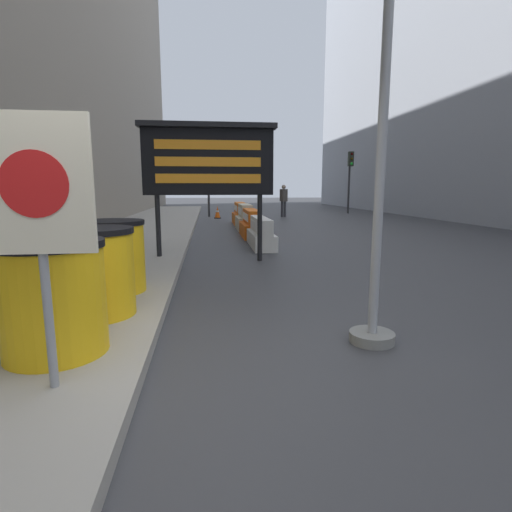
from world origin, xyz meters
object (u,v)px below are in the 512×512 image
at_px(barrel_drum_back, 113,256).
at_px(pedestrian_worker, 284,198).
at_px(warning_sign, 37,202).
at_px(jersey_barrier_orange_near, 240,214).
at_px(traffic_cone_near, 217,212).
at_px(traffic_light_near_curb, 208,156).
at_px(jersey_barrier_orange_far, 252,225).
at_px(traffic_light_far_side, 350,169).
at_px(jersey_barrier_white, 261,234).
at_px(jersey_barrier_cream, 245,218).
at_px(message_board, 208,161).
at_px(barrel_drum_middle, 95,272).
at_px(barrel_drum_foreground, 53,297).

relative_size(barrel_drum_back, pedestrian_worker, 0.57).
relative_size(barrel_drum_back, warning_sign, 0.52).
xyz_separation_m(jersey_barrier_orange_near, traffic_cone_near, (-0.88, 3.32, -0.10)).
bearing_deg(traffic_light_near_curb, jersey_barrier_orange_far, -81.81).
relative_size(traffic_light_far_side, pedestrian_worker, 2.16).
distance_m(jersey_barrier_orange_far, traffic_light_near_curb, 9.52).
bearing_deg(jersey_barrier_white, jersey_barrier_cream, 90.00).
height_order(jersey_barrier_cream, pedestrian_worker, pedestrian_worker).
bearing_deg(jersey_barrier_orange_near, jersey_barrier_white, -90.00).
xyz_separation_m(message_board, pedestrian_worker, (3.92, 12.63, -1.05)).
bearing_deg(pedestrian_worker, jersey_barrier_white, 152.84).
distance_m(jersey_barrier_white, traffic_cone_near, 10.11).
height_order(traffic_cone_near, pedestrian_worker, pedestrian_worker).
bearing_deg(traffic_light_near_curb, jersey_barrier_orange_near, -73.87).
distance_m(jersey_barrier_white, traffic_light_near_curb, 11.66).
bearing_deg(warning_sign, jersey_barrier_white, 71.81).
height_order(message_board, jersey_barrier_orange_far, message_board).
relative_size(barrel_drum_middle, jersey_barrier_cream, 0.53).
relative_size(barrel_drum_middle, traffic_light_near_curb, 0.22).
bearing_deg(traffic_light_far_side, jersey_barrier_orange_near, -138.18).
distance_m(barrel_drum_foreground, pedestrian_worker, 18.21).
bearing_deg(jersey_barrier_cream, barrel_drum_middle, -104.19).
xyz_separation_m(barrel_drum_foreground, pedestrian_worker, (5.22, 17.44, 0.37)).
distance_m(barrel_drum_back, traffic_cone_near, 14.89).
relative_size(barrel_drum_middle, traffic_cone_near, 1.56).
distance_m(traffic_cone_near, pedestrian_worker, 3.61).
bearing_deg(traffic_light_near_curb, message_board, -90.06).
distance_m(barrel_drum_foreground, barrel_drum_back, 2.05).
relative_size(barrel_drum_middle, jersey_barrier_orange_near, 0.51).
bearing_deg(message_board, jersey_barrier_cream, 78.35).
bearing_deg(traffic_cone_near, traffic_light_far_side, 20.49).
distance_m(barrel_drum_foreground, jersey_barrier_orange_near, 13.77).
xyz_separation_m(jersey_barrier_orange_near, traffic_light_near_curb, (-1.30, 4.49, 2.74)).
relative_size(barrel_drum_foreground, jersey_barrier_cream, 0.53).
height_order(barrel_drum_back, message_board, message_board).
xyz_separation_m(barrel_drum_foreground, jersey_barrier_orange_far, (2.62, 8.98, -0.24)).
height_order(barrel_drum_foreground, warning_sign, warning_sign).
bearing_deg(jersey_barrier_cream, warning_sign, -101.63).
bearing_deg(pedestrian_worker, warning_sign, 150.98).
distance_m(barrel_drum_back, jersey_barrier_orange_far, 7.41).
bearing_deg(jersey_barrier_orange_near, traffic_light_near_curb, 106.13).
distance_m(barrel_drum_foreground, jersey_barrier_white, 7.26).
bearing_deg(jersey_barrier_orange_far, warning_sign, -104.18).
distance_m(message_board, jersey_barrier_white, 2.90).
relative_size(barrel_drum_foreground, message_board, 0.35).
bearing_deg(jersey_barrier_orange_near, pedestrian_worker, 56.48).
bearing_deg(barrel_drum_back, warning_sign, -86.15).
height_order(warning_sign, jersey_barrier_cream, warning_sign).
bearing_deg(warning_sign, traffic_cone_near, 84.94).
height_order(barrel_drum_back, jersey_barrier_orange_near, barrel_drum_back).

